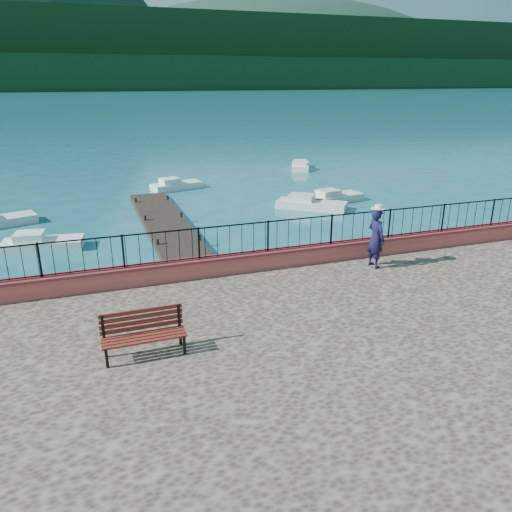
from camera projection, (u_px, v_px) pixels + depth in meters
ground at (327, 357)px, 13.10m from camera, size 2000.00×2000.00×0.00m
parapet at (277, 258)px, 15.88m from camera, size 28.00×0.46×0.58m
railing at (277, 235)px, 15.62m from camera, size 27.00×0.05×0.95m
dock at (170, 233)px, 23.09m from camera, size 2.00×16.00×0.30m
far_forest at (81, 73)px, 276.58m from camera, size 900.00×60.00×18.00m
foothills at (77, 53)px, 325.49m from camera, size 900.00×120.00×44.00m
companion_hill at (277, 84)px, 578.95m from camera, size 448.00×384.00×180.00m
park_bench at (145, 342)px, 10.83m from camera, size 1.80×0.60×1.00m
person at (376, 238)px, 15.70m from camera, size 0.54×0.75×1.91m
hat at (379, 207)px, 15.36m from camera, size 0.44×0.44×0.12m
boat_0 at (42, 240)px, 21.18m from camera, size 3.41×1.71×0.80m
boat_1 at (312, 202)px, 27.75m from camera, size 3.83×3.40×0.80m
boat_2 at (335, 195)px, 29.30m from camera, size 3.66×1.96×0.80m
boat_4 at (177, 183)px, 32.59m from camera, size 3.50×2.10×0.80m
boat_5 at (300, 164)px, 39.79m from camera, size 2.52×3.50×0.80m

